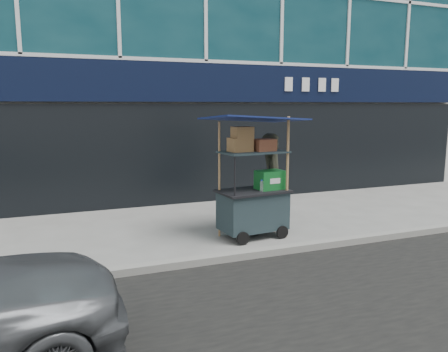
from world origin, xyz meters
name	(u,v)px	position (x,y,z in m)	size (l,w,h in m)	color
ground	(282,249)	(0.00, 0.00, 0.00)	(80.00, 80.00, 0.00)	slate
curb	(288,249)	(0.00, -0.20, 0.06)	(80.00, 0.18, 0.12)	gray
vendor_cart	(254,194)	(-0.14, 0.82, 0.78)	(1.77, 1.33, 2.23)	#19272B
vendor_man	(272,181)	(0.46, 1.28, 0.92)	(0.67, 0.44, 1.84)	black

